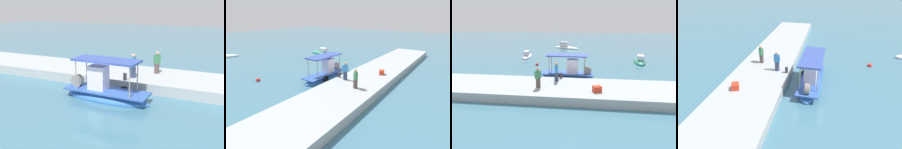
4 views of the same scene
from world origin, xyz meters
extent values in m
plane|color=teal|center=(0.00, 0.00, 0.00)|extent=(120.00, 120.00, 0.00)
cube|color=#A4ABAC|center=(0.00, -4.25, 0.36)|extent=(36.00, 4.78, 0.72)
ellipsoid|color=#3874C5|center=(-0.60, 0.04, 0.08)|extent=(5.64, 1.82, 0.87)
cube|color=#345CAD|center=(-0.60, 0.04, 0.57)|extent=(5.41, 1.81, 0.10)
cube|color=silver|center=(-0.04, 0.02, 1.31)|extent=(1.13, 0.94, 1.58)
cylinder|color=gray|center=(1.21, 0.62, 1.48)|extent=(0.07, 0.07, 1.92)
cylinder|color=gray|center=(1.17, -0.64, 1.48)|extent=(0.07, 0.07, 1.92)
cylinder|color=gray|center=(-2.37, 0.72, 1.48)|extent=(0.07, 0.07, 1.92)
cylinder|color=gray|center=(-2.40, -0.54, 1.48)|extent=(0.07, 0.07, 1.92)
cube|color=#374FA7|center=(-0.60, 0.04, 2.50)|extent=(4.12, 1.78, 0.12)
torus|color=black|center=(-1.46, -0.80, 0.37)|extent=(0.74, 0.20, 0.74)
cylinder|color=gray|center=(1.53, -0.02, 0.97)|extent=(0.81, 0.37, 0.80)
cylinder|color=navy|center=(-1.25, -2.99, 1.11)|extent=(0.40, 0.40, 0.79)
cube|color=#368AD4|center=(-1.25, -2.99, 1.84)|extent=(0.29, 0.50, 0.66)
sphere|color=tan|center=(-1.25, -2.99, 2.30)|extent=(0.26, 0.26, 0.26)
cylinder|color=brown|center=(-2.48, -4.81, 1.10)|extent=(0.52, 0.52, 0.78)
cube|color=#3A8151|center=(-2.48, -4.81, 1.81)|extent=(0.52, 0.52, 0.64)
sphere|color=tan|center=(-2.48, -4.81, 2.26)|extent=(0.25, 0.25, 0.25)
cylinder|color=#2D2D33|center=(-0.97, -2.11, 0.96)|extent=(0.24, 0.24, 0.49)
cube|color=red|center=(2.26, -5.20, 0.94)|extent=(0.76, 0.69, 0.46)
camera|label=1|loc=(-7.07, 13.43, 5.71)|focal=40.62mm
camera|label=2|loc=(-14.96, -11.85, 6.69)|focal=29.23mm
camera|label=3|loc=(1.36, -19.31, 6.31)|focal=30.93mm
camera|label=4|loc=(13.15, 1.11, 8.44)|focal=31.14mm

